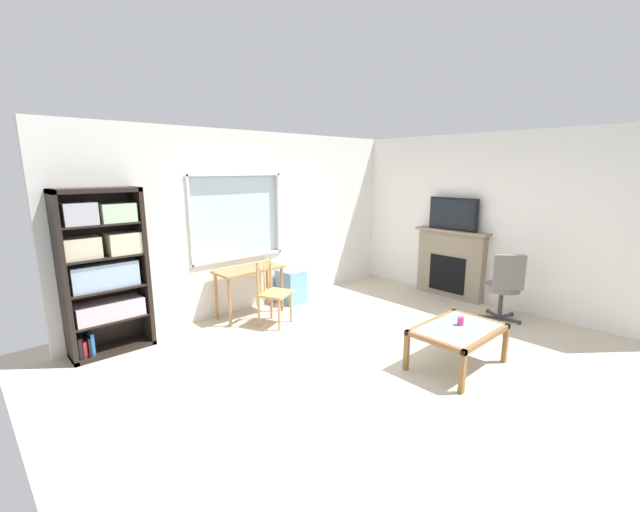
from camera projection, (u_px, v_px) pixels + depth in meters
name	position (u px, v px, depth m)	size (l,w,h in m)	color
ground	(368.00, 354.00, 4.82)	(6.58, 5.78, 0.02)	beige
wall_back_with_window	(254.00, 222.00, 6.27)	(5.58, 0.15, 2.68)	white
wall_right	(488.00, 220.00, 6.42)	(0.12, 4.98, 2.68)	white
bookshelf	(103.00, 268.00, 4.68)	(0.90, 0.38, 1.93)	black
desk_under_window	(249.00, 276.00, 5.95)	(1.00, 0.47, 0.72)	#A37547
wooden_chair	(272.00, 292.00, 5.63)	(0.54, 0.53, 0.90)	tan
plastic_drawer_unit	(291.00, 286.00, 6.60)	(0.35, 0.40, 0.54)	#72ADDB
fireplace	(450.00, 263.00, 6.85)	(0.26, 1.26, 1.14)	gray
tv	(453.00, 214.00, 6.66)	(0.06, 0.85, 0.53)	black
office_chair	(505.00, 284.00, 5.70)	(0.62, 0.58, 1.00)	slate
coffee_table	(458.00, 333.00, 4.43)	(1.01, 0.70, 0.45)	#8C9E99
sippy_cup	(461.00, 321.00, 4.48)	(0.07, 0.07, 0.09)	#DB3D84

